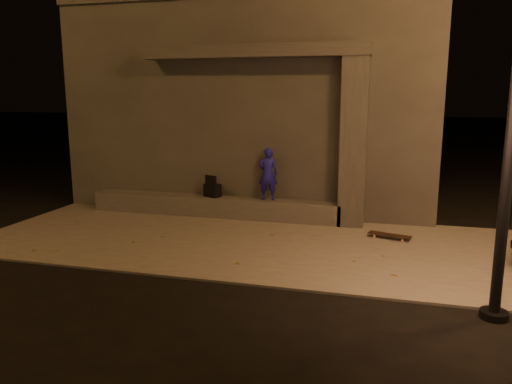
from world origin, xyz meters
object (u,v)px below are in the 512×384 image
(column, at_px, (354,143))
(skateboard, at_px, (390,235))
(skateboarder, at_px, (268,174))
(backpack, at_px, (212,189))

(column, height_order, skateboard, column)
(skateboarder, distance_m, skateboard, 3.04)
(skateboarder, height_order, backpack, skateboarder)
(skateboarder, distance_m, backpack, 1.40)
(backpack, bearing_deg, column, 23.99)
(skateboarder, bearing_deg, skateboard, 149.31)
(skateboard, bearing_deg, column, 147.81)
(skateboarder, height_order, skateboard, skateboarder)
(column, relative_size, skateboard, 4.17)
(backpack, xyz_separation_m, skateboard, (4.06, -0.92, -0.55))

